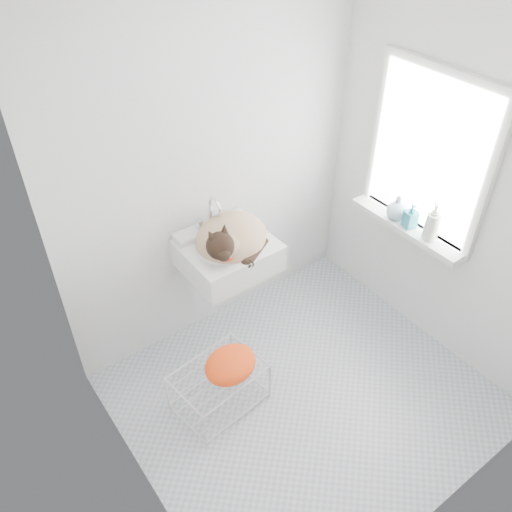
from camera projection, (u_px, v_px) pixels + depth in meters
floor at (304, 396)px, 3.50m from camera, size 2.20×2.00×0.02m
back_wall at (213, 168)px, 3.33m from camera, size 2.20×0.02×2.50m
right_wall at (454, 181)px, 3.21m from camera, size 0.02×2.00×2.50m
left_wall at (120, 344)px, 2.20m from camera, size 0.02×2.00×2.50m
window_glass at (430, 154)px, 3.27m from camera, size 0.01×0.80×1.00m
window_frame at (428, 155)px, 3.26m from camera, size 0.04×0.90×1.10m
windowsill at (407, 227)px, 3.56m from camera, size 0.16×0.88×0.04m
sink at (228, 243)px, 3.39m from camera, size 0.58×0.51×0.23m
faucet at (211, 213)px, 3.41m from camera, size 0.21×0.15×0.21m
cat at (230, 239)px, 3.35m from camera, size 0.56×0.51×0.32m
wire_rack at (219, 388)px, 3.36m from camera, size 0.58×0.44×0.32m
towel at (230, 369)px, 3.23m from camera, size 0.38×0.31×0.14m
bottle_a at (428, 239)px, 3.43m from camera, size 0.12×0.12×0.22m
bottle_b at (408, 226)px, 3.53m from camera, size 0.09×0.09×0.17m
bottle_c at (395, 218)px, 3.61m from camera, size 0.18×0.18×0.18m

